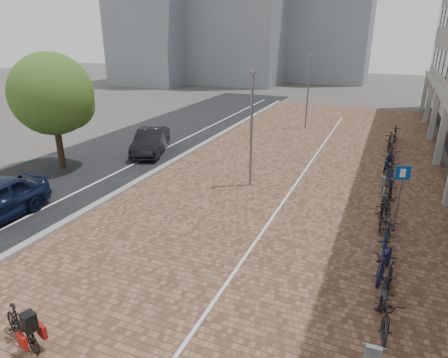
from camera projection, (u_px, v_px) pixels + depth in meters
The scene contains 13 objects.
ground at pixel (145, 286), 11.52m from camera, with size 140.00×140.00×0.00m, color #474442.
plaza_brick at pixel (301, 170), 21.11m from camera, with size 14.50×42.00×0.04m, color brown.
street_asphalt at pixel (132, 148), 25.14m from camera, with size 8.00×50.00×0.03m, color black.
curb at pixel (186, 154), 23.69m from camera, with size 0.35×42.00×0.14m, color gray.
lane_line at pixel (159, 152), 24.41m from camera, with size 0.12×44.00×0.00m, color white.
parking_line at pixel (305, 170), 21.03m from camera, with size 0.10×30.00×0.00m, color white.
car_dark at pixel (151, 141), 23.91m from camera, with size 1.58×4.54×1.50m, color black.
hero_bike at pixel (21, 326), 9.23m from camera, with size 1.70×0.91×1.15m.
parking_sign at pixel (400, 187), 14.29m from camera, with size 0.52×0.17×2.53m.
lamp_near at pixel (251, 132), 18.12m from camera, with size 0.12×0.12×5.38m, color slate.
lamp_far at pixel (308, 93), 29.43m from camera, with size 0.12×0.12×5.42m, color gray.
street_tree at pixel (55, 96), 20.19m from camera, with size 4.23×4.23×6.15m.
bike_row at pixel (389, 181), 18.15m from camera, with size 1.16×21.44×1.05m.
Camera 1 is at (5.95, -7.96, 7.03)m, focal length 31.28 mm.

